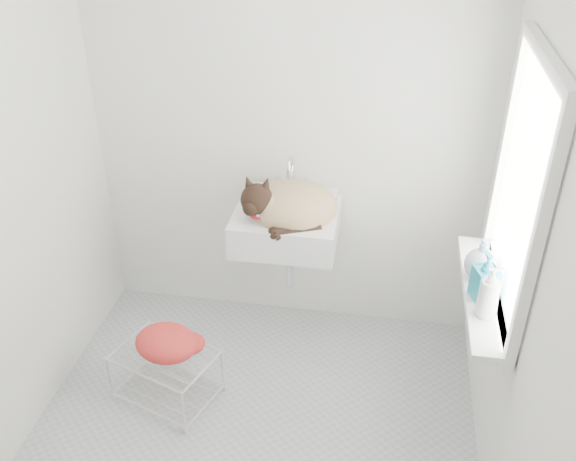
% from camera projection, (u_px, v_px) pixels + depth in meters
% --- Properties ---
extents(floor, '(2.20, 2.00, 0.02)m').
position_uv_depth(floor, '(254.00, 428.00, 3.18)').
color(floor, '#AAAEB1').
rests_on(floor, ground).
extents(back_wall, '(2.20, 0.02, 2.50)m').
position_uv_depth(back_wall, '(288.00, 123.00, 3.38)').
color(back_wall, silver).
rests_on(back_wall, ground).
extents(right_wall, '(0.02, 2.00, 2.50)m').
position_uv_depth(right_wall, '(529.00, 238.00, 2.38)').
color(right_wall, silver).
rests_on(right_wall, ground).
extents(window_glass, '(0.01, 0.80, 1.00)m').
position_uv_depth(window_glass, '(523.00, 190.00, 2.50)').
color(window_glass, white).
rests_on(window_glass, right_wall).
extents(window_frame, '(0.04, 0.90, 1.10)m').
position_uv_depth(window_frame, '(519.00, 189.00, 2.50)').
color(window_frame, white).
rests_on(window_frame, right_wall).
extents(windowsill, '(0.16, 0.88, 0.04)m').
position_uv_depth(windowsill, '(482.00, 293.00, 2.78)').
color(windowsill, white).
rests_on(windowsill, right_wall).
extents(sink, '(0.55, 0.48, 0.22)m').
position_uv_depth(sink, '(286.00, 212.00, 3.36)').
color(sink, white).
rests_on(sink, back_wall).
extents(faucet, '(0.20, 0.14, 0.20)m').
position_uv_depth(faucet, '(292.00, 173.00, 3.44)').
color(faucet, silver).
rests_on(faucet, sink).
extents(cat, '(0.53, 0.45, 0.31)m').
position_uv_depth(cat, '(288.00, 207.00, 3.32)').
color(cat, tan).
rests_on(cat, sink).
extents(wire_rack, '(0.57, 0.48, 0.29)m').
position_uv_depth(wire_rack, '(167.00, 374.00, 3.30)').
color(wire_rack, silver).
rests_on(wire_rack, floor).
extents(towel, '(0.38, 0.30, 0.14)m').
position_uv_depth(towel, '(167.00, 349.00, 3.22)').
color(towel, '#C75D15').
rests_on(towel, wire_rack).
extents(bottle_a, '(0.10, 0.10, 0.20)m').
position_uv_depth(bottle_a, '(485.00, 315.00, 2.61)').
color(bottle_a, white).
rests_on(bottle_a, windowsill).
extents(bottle_b, '(0.12, 0.13, 0.22)m').
position_uv_depth(bottle_b, '(482.00, 297.00, 2.72)').
color(bottle_b, teal).
rests_on(bottle_b, windowsill).
extents(bottle_c, '(0.19, 0.19, 0.19)m').
position_uv_depth(bottle_c, '(479.00, 276.00, 2.85)').
color(bottle_c, '#ADBAD2').
rests_on(bottle_c, windowsill).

